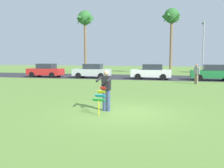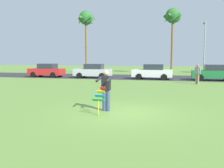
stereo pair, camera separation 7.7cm
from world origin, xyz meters
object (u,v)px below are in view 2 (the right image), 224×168
at_px(person_kite_flyer, 106,89).
at_px(parked_car_white, 152,72).
at_px(kite_held, 100,97).
at_px(palm_tree_left_near, 86,21).
at_px(parked_car_red, 47,71).
at_px(person_walker_far, 197,73).
at_px(parked_car_green, 214,73).
at_px(parked_car_silver, 93,71).
at_px(palm_tree_right_near, 173,19).
at_px(streetlight_pole, 204,45).

relative_size(person_kite_flyer, parked_car_white, 0.41).
xyz_separation_m(person_kite_flyer, kite_held, (-0.06, -0.68, -0.23)).
bearing_deg(person_kite_flyer, palm_tree_left_near, 111.99).
bearing_deg(kite_held, person_kite_flyer, 84.94).
height_order(parked_car_red, palm_tree_left_near, palm_tree_left_near).
xyz_separation_m(palm_tree_left_near, person_walker_far, (14.81, -12.59, -6.85)).
bearing_deg(parked_car_green, kite_held, -111.63).
distance_m(parked_car_silver, palm_tree_right_near, 14.53).
xyz_separation_m(parked_car_red, streetlight_pole, (18.51, 7.65, 3.22)).
distance_m(parked_car_silver, parked_car_white, 6.70).
bearing_deg(kite_held, parked_car_white, 87.88).
height_order(parked_car_silver, palm_tree_right_near, palm_tree_right_near).
bearing_deg(parked_car_red, kite_held, -55.02).
height_order(person_kite_flyer, parked_car_red, person_kite_flyer).
relative_size(kite_held, streetlight_pole, 0.15).
height_order(parked_car_red, parked_car_silver, same).
bearing_deg(parked_car_green, person_kite_flyer, -112.26).
distance_m(person_kite_flyer, parked_car_green, 17.64).
height_order(kite_held, parked_car_white, parked_car_white).
xyz_separation_m(kite_held, parked_car_white, (0.63, 17.00, 0.06)).
bearing_deg(palm_tree_right_near, parked_car_green, -65.94).
xyz_separation_m(parked_car_red, palm_tree_right_near, (14.44, 9.42, 6.95)).
bearing_deg(person_walker_far, kite_held, -110.38).
xyz_separation_m(parked_car_green, person_walker_far, (-1.92, -4.03, 0.16)).
distance_m(parked_car_white, parked_car_green, 6.11).
xyz_separation_m(parked_car_red, palm_tree_left_near, (1.91, 8.55, 7.01)).
bearing_deg(parked_car_silver, parked_car_white, -0.01).
relative_size(parked_car_white, palm_tree_left_near, 0.46).
height_order(kite_held, streetlight_pole, streetlight_pole).
xyz_separation_m(palm_tree_right_near, person_walker_far, (2.28, -13.45, -6.79)).
relative_size(parked_car_green, palm_tree_right_near, 0.46).
bearing_deg(person_kite_flyer, kite_held, -95.06).
relative_size(person_kite_flyer, palm_tree_left_near, 0.19).
bearing_deg(parked_car_silver, palm_tree_left_near, 114.59).
distance_m(parked_car_red, palm_tree_left_near, 11.22).
bearing_deg(palm_tree_left_near, person_kite_flyer, -68.01).
height_order(person_kite_flyer, streetlight_pole, streetlight_pole).
bearing_deg(person_walker_far, parked_car_red, 166.44).
height_order(kite_held, parked_car_green, parked_car_green).
xyz_separation_m(parked_car_silver, streetlight_pole, (12.68, 7.64, 3.22)).
relative_size(parked_car_silver, parked_car_white, 1.01).
relative_size(palm_tree_left_near, person_walker_far, 5.36).
bearing_deg(kite_held, palm_tree_left_near, 111.34).
relative_size(kite_held, parked_car_red, 0.26).
distance_m(palm_tree_right_near, person_walker_far, 15.24).
bearing_deg(person_walker_far, palm_tree_right_near, 99.63).
distance_m(person_kite_flyer, person_walker_far, 13.18).
height_order(parked_car_green, person_walker_far, person_walker_far).
xyz_separation_m(kite_held, streetlight_pole, (6.61, 24.65, 3.28)).
bearing_deg(palm_tree_right_near, kite_held, -95.48).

